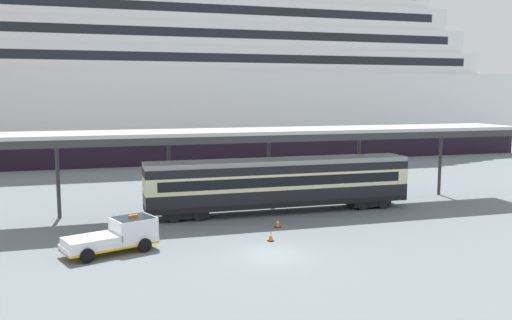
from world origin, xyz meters
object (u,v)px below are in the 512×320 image
Objects in this scene: cruise_ship at (25,59)px; train_carriage at (280,183)px; service_truck at (118,235)px; traffic_cone_near at (271,236)px; traffic_cone_mid at (278,223)px.

train_carriage is at bearing -62.58° from cruise_ship.
traffic_cone_near is (9.07, -0.39, -0.66)m from service_truck.
service_truck reaches higher than traffic_cone_near.
cruise_ship reaches higher than traffic_cone_near.
train_carriage is 30.63× the size of traffic_cone_near.
service_truck reaches higher than traffic_cone_mid.
train_carriage is 8.29m from traffic_cone_near.
train_carriage is at bearing 67.39° from traffic_cone_near.
traffic_cone_near reaches higher than traffic_cone_mid.
traffic_cone_mid is at bearing 14.34° from service_truck.
service_truck is 8.91× the size of traffic_cone_mid.
cruise_ship is at bearing 101.85° from service_truck.
cruise_ship is at bearing 111.01° from traffic_cone_near.
traffic_cone_mid is (-1.61, -4.35, -1.99)m from train_carriage.
train_carriage reaches higher than traffic_cone_mid.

